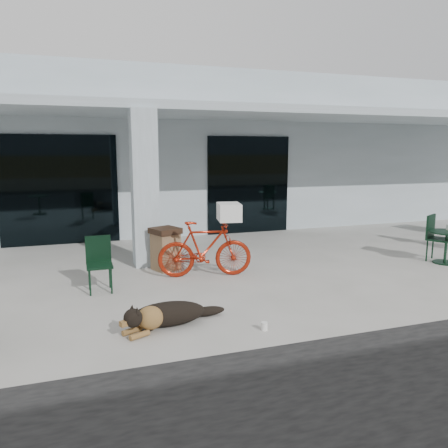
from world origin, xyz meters
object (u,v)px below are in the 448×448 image
object	(u,v)px
cafe_chair_near	(99,265)
trash_receptacle	(166,249)
dog	(169,312)
cafe_chair_far_a	(440,239)
cafe_table_far	(446,247)
bicycle	(205,249)

from	to	relation	value
cafe_chair_near	trash_receptacle	distance (m)	1.63
dog	cafe_chair_far_a	xyz separation A→B (m)	(6.10, 1.60, 0.30)
cafe_table_far	trash_receptacle	distance (m)	5.77
cafe_table_far	cafe_chair_far_a	distance (m)	0.23
dog	cafe_chair_near	bearing A→B (deg)	90.31
bicycle	cafe_chair_far_a	size ratio (longest dim) A/B	1.78
bicycle	cafe_chair_far_a	xyz separation A→B (m)	(4.99, -0.50, -0.03)
trash_receptacle	cafe_table_far	bearing A→B (deg)	-13.48
trash_receptacle	bicycle	bearing A→B (deg)	-48.35
trash_receptacle	cafe_chair_near	bearing A→B (deg)	-142.57
dog	trash_receptacle	xyz separation A→B (m)	(0.50, 2.77, 0.23)
dog	cafe_table_far	distance (m)	6.28
dog	cafe_chair_near	size ratio (longest dim) A/B	1.25
trash_receptacle	cafe_chair_far_a	bearing A→B (deg)	-11.87
cafe_chair_far_a	trash_receptacle	world-z (taller)	cafe_chair_far_a
bicycle	cafe_chair_far_a	distance (m)	5.01
bicycle	dog	distance (m)	2.39
cafe_chair_near	cafe_table_far	xyz separation A→B (m)	(6.90, -0.35, -0.12)
cafe_chair_far_a	cafe_chair_near	bearing A→B (deg)	150.08
cafe_chair_near	trash_receptacle	xyz separation A→B (m)	(1.29, 0.99, -0.04)
cafe_chair_near	cafe_table_far	distance (m)	6.91
cafe_chair_near	cafe_table_far	bearing A→B (deg)	-3.37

